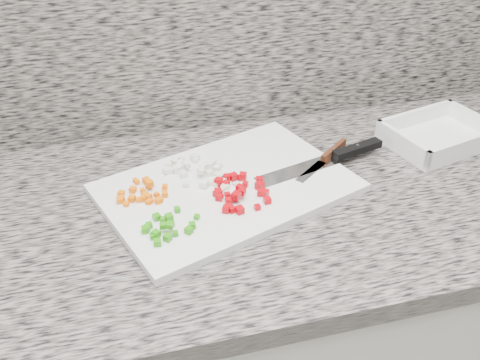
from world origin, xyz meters
name	(u,v)px	position (x,y,z in m)	size (l,w,h in m)	color
cabinet	(242,355)	(0.00, 1.44, 0.43)	(3.92, 0.62, 0.86)	beige
countertop	(242,205)	(0.00, 1.44, 0.88)	(3.96, 0.64, 0.04)	slate
cutting_board	(227,188)	(-0.02, 1.47, 0.91)	(0.46, 0.31, 0.02)	white
carrot_pile	(143,193)	(-0.18, 1.47, 0.92)	(0.10, 0.09, 0.02)	#EA6505
onion_pile	(191,168)	(-0.08, 1.53, 0.92)	(0.12, 0.12, 0.02)	silver
green_pepper_pile	(165,227)	(-0.16, 1.36, 0.92)	(0.10, 0.09, 0.02)	#27890C
red_pepper_pile	(237,191)	(-0.01, 1.43, 0.92)	(0.11, 0.12, 0.02)	#AF020B
garlic_pile	(221,183)	(-0.04, 1.47, 0.92)	(0.05, 0.07, 0.01)	beige
chef_knife	(337,156)	(0.22, 1.50, 0.92)	(0.30, 0.11, 0.02)	white
paring_knife	(328,156)	(0.20, 1.51, 0.92)	(0.15, 0.12, 0.02)	white
tray	(438,136)	(0.47, 1.53, 0.92)	(0.26, 0.21, 0.05)	white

